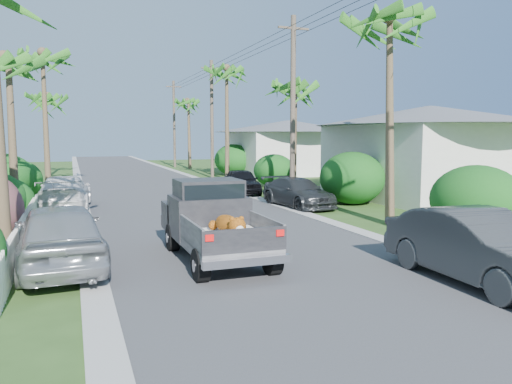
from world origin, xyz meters
name	(u,v)px	position (x,y,z in m)	size (l,w,h in m)	color
ground	(305,284)	(0.00, 0.00, 0.00)	(120.00, 120.00, 0.00)	#2E4C1C
road	(145,184)	(0.00, 25.00, 0.01)	(8.00, 100.00, 0.02)	#38383A
curb_left	(79,185)	(-4.30, 25.00, 0.03)	(0.60, 100.00, 0.06)	#A5A39E
curb_right	(206,181)	(4.30, 25.00, 0.03)	(0.60, 100.00, 0.06)	#A5A39E
pickup_truck	(211,219)	(-1.23, 3.16, 1.01)	(1.98, 5.12, 2.06)	black
parked_car_rn	(479,248)	(3.60, -1.24, 0.80)	(1.69, 4.83, 1.59)	#303335
parked_car_rm	(298,193)	(5.00, 11.04, 0.65)	(1.82, 4.49, 1.30)	#282A2C
parked_car_rf	(242,182)	(4.21, 16.78, 0.70)	(1.65, 4.09, 1.39)	black
parked_car_ln	(60,236)	(-5.00, 3.12, 0.83)	(1.96, 4.87, 1.66)	#A1A4A8
parked_car_lf	(65,193)	(-5.00, 13.85, 0.74)	(2.08, 5.12, 1.49)	silver
palm_l_b	(8,59)	(-6.80, 12.00, 6.15)	(4.40, 4.40, 7.40)	brown
palm_l_c	(42,54)	(-6.00, 22.00, 7.91)	(4.40, 4.40, 9.20)	brown
palm_l_d	(44,96)	(-6.50, 34.00, 6.44)	(4.40, 4.40, 7.70)	brown
palm_r_a	(393,18)	(6.30, 6.00, 7.42)	(4.40, 4.40, 8.70)	brown
palm_r_b	(295,85)	(6.60, 15.00, 5.95)	(4.40, 4.40, 7.20)	brown
palm_r_c	(227,69)	(6.20, 26.00, 8.11)	(4.40, 4.40, 9.40)	brown
palm_r_d	(189,101)	(6.50, 40.00, 6.74)	(4.40, 4.40, 8.00)	brown
shrub_l_d	(1,177)	(-8.00, 18.00, 1.20)	(3.20, 3.52, 2.40)	#123F12
shrub_r_a	(476,200)	(7.60, 3.00, 1.15)	(2.80, 3.08, 2.30)	#123F12
shrub_r_b	(352,178)	(7.80, 11.00, 1.25)	(3.00, 3.30, 2.50)	#123F12
shrub_r_c	(274,170)	(7.50, 20.00, 1.05)	(2.60, 2.86, 2.10)	#123F12
shrub_r_d	(234,160)	(8.00, 30.00, 1.30)	(3.20, 3.52, 2.60)	#123F12
picket_fence	(23,234)	(-6.00, 5.50, 0.50)	(0.10, 11.00, 1.00)	white
house_right_near	(428,155)	(13.00, 12.00, 2.22)	(8.00, 9.00, 4.80)	silver
house_right_far	(289,149)	(13.00, 30.00, 2.12)	(9.00, 8.00, 4.60)	silver
utility_pole_b	(293,108)	(5.60, 13.00, 4.60)	(1.60, 0.26, 9.00)	brown
utility_pole_c	(212,119)	(5.60, 28.00, 4.60)	(1.60, 0.26, 9.00)	brown
utility_pole_d	(174,123)	(5.60, 43.00, 4.60)	(1.60, 0.26, 9.00)	brown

